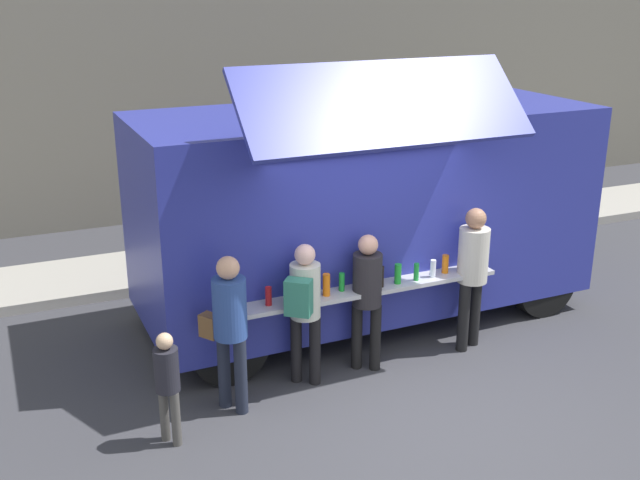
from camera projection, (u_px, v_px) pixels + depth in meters
ground_plane at (420, 411)px, 7.96m from camera, size 60.00×60.00×0.00m
curb_strip at (38, 286)px, 11.03m from camera, size 28.00×1.60×0.15m
building_behind at (58, 20)px, 13.63m from camera, size 32.00×2.40×7.24m
food_truck_main at (366, 207)px, 9.77m from camera, size 5.86×3.20×3.51m
trash_bin at (527, 201)px, 13.79m from camera, size 0.60×0.60×0.97m
customer_front_ordering at (367, 290)px, 8.53m from camera, size 0.33×0.33×1.65m
customer_mid_with_backpack at (304, 301)px, 8.19m from camera, size 0.49×0.52×1.65m
customer_rear_waiting at (229, 321)px, 7.69m from camera, size 0.44×0.53×1.72m
customer_extra_browsing at (473, 266)px, 9.01m from camera, size 0.36×0.36×1.79m
child_near_queue at (167, 378)px, 7.21m from camera, size 0.24×0.24×1.18m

